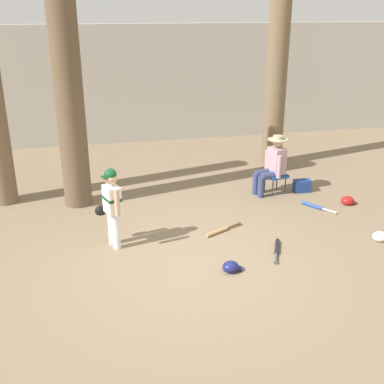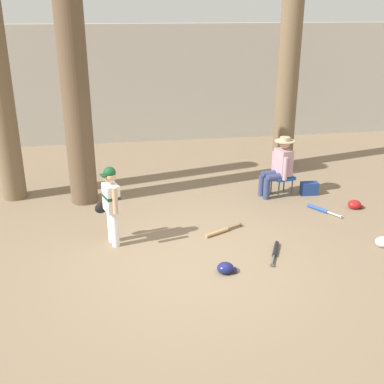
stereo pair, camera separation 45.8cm
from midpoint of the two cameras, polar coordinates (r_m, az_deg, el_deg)
The scene contains 14 objects.
ground_plane at distance 7.13m, azimuth 1.71°, elevation -8.81°, with size 60.00×60.00×0.00m, color #7F6B51.
concrete_back_wall at distance 13.44m, azimuth -4.20°, elevation 12.77°, with size 18.00×0.36×3.15m, color #ADA89E.
tree_near_player at distance 8.98m, azimuth -12.37°, elevation 11.74°, with size 0.83×0.83×5.15m.
tree_behind_spectator at distance 11.28m, azimuth 12.50°, elevation 12.18°, with size 0.69×0.69×4.40m.
young_ballplayer at distance 7.50m, azimuth -8.01°, elevation -1.07°, with size 0.44×0.56×1.31m.
folding_stool at distance 9.77m, azimuth 12.07°, elevation 1.69°, with size 0.47×0.47×0.41m.
seated_spectator at distance 9.63m, azimuth 11.70°, elevation 3.16°, with size 0.68×0.54×1.20m.
handbag_beside_stool at distance 9.99m, azimuth 15.14°, elevation 0.40°, with size 0.34×0.18×0.26m, color navy.
bat_black_composite at distance 7.60m, azimuth 11.65°, elevation -6.94°, with size 0.36×0.70×0.07m.
bat_blue_youth at distance 9.28m, azimuth 16.48°, elevation -2.03°, with size 0.44×0.65×0.07m.
bat_wood_tan at distance 8.07m, azimuth 4.98°, elevation -4.78°, with size 0.71×0.39×0.07m.
batting_helmet_red at distance 9.59m, azimuth 20.19°, elevation -1.43°, with size 0.30×0.23×0.17m.
batting_helmet_white at distance 8.30m, azimuth 23.41°, elevation -5.54°, with size 0.29×0.23×0.17m.
batting_helmet_navy at distance 6.95m, azimuth 5.95°, elevation -9.08°, with size 0.29×0.22×0.17m.
Camera 2 is at (-0.98, -6.08, 3.59)m, focal length 44.53 mm.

